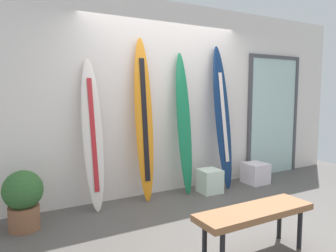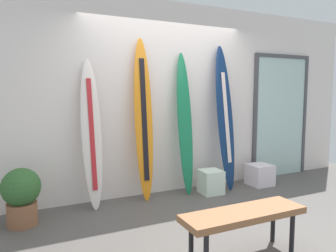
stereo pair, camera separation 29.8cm
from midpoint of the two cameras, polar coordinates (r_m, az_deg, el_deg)
ground at (r=3.92m, az=5.99°, el=-16.53°), size 8.00×8.00×0.04m
wall_back at (r=4.74m, az=-2.96°, el=5.03°), size 7.20×0.20×2.80m
surfboard_ivory at (r=4.10m, az=-15.49°, el=-1.77°), size 0.27×0.35×1.92m
surfboard_sunset at (r=4.32m, az=-6.33°, el=0.91°), size 0.26×0.30×2.23m
surfboard_emerald at (r=4.60m, az=1.07°, el=0.26°), size 0.23×0.33×2.07m
surfboard_navy at (r=4.94m, az=8.11°, el=1.60°), size 0.30×0.41×2.21m
display_block_left at (r=4.79m, az=5.73°, el=-9.86°), size 0.32×0.32×0.35m
display_block_center at (r=5.39m, az=13.99°, el=-8.28°), size 0.36×0.36×0.33m
glass_door at (r=6.01m, az=17.13°, el=2.17°), size 1.22×0.06×2.14m
potted_plant at (r=3.88m, az=-26.78°, el=-11.47°), size 0.42×0.42×0.65m
bench at (r=3.04m, az=12.62°, el=-15.34°), size 1.17×0.35×0.44m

